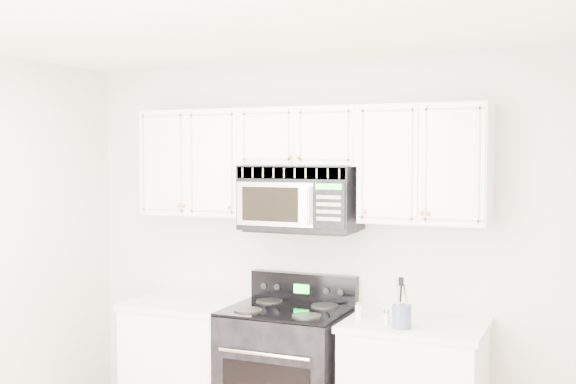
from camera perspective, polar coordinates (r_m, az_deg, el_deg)
The scene contains 8 objects.
room at distance 3.51m, azimuth -8.56°, elevation -7.82°, with size 3.51×3.51×2.61m.
base_cabinet_left at distance 5.32m, azimuth -7.55°, elevation -13.76°, with size 0.86×0.65×0.92m.
range at distance 4.96m, azimuth -0.05°, elevation -14.28°, with size 0.78×0.71×1.13m.
upper_cabinets at distance 4.87m, azimuth 1.34°, elevation 2.72°, with size 2.44×0.37×0.75m.
microwave at distance 4.85m, azimuth 1.01°, elevation -0.44°, with size 0.78×0.44×0.43m.
utensil_crock at distance 4.41m, azimuth 8.97°, elevation -9.61°, with size 0.11×0.11×0.30m.
shaker_salt at distance 4.63m, azimuth 5.60°, elevation -9.27°, with size 0.05×0.05×0.11m.
shaker_pepper at distance 4.49m, azimuth 7.79°, elevation -9.78°, with size 0.04×0.04×0.09m.
Camera 1 is at (1.83, -2.92, 1.96)m, focal length 45.00 mm.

